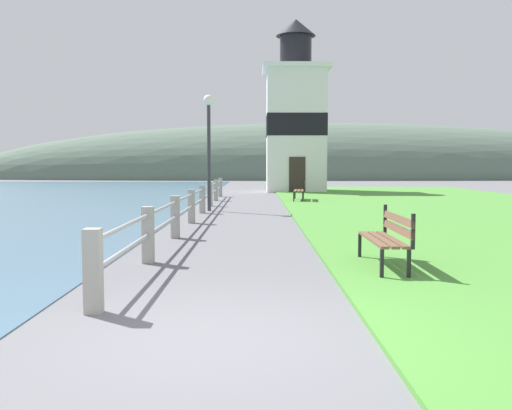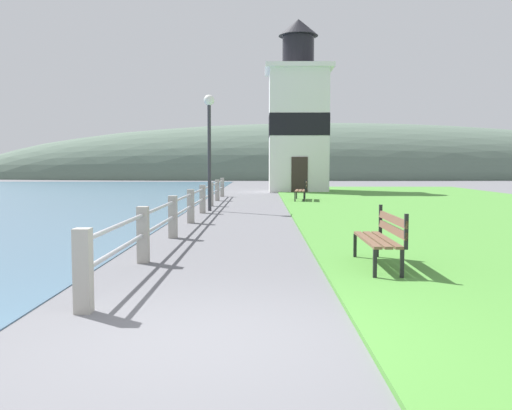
{
  "view_description": "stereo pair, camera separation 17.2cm",
  "coord_description": "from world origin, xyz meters",
  "views": [
    {
      "loc": [
        0.38,
        -5.08,
        1.62
      ],
      "look_at": [
        0.38,
        13.12,
        0.3
      ],
      "focal_mm": 40.0,
      "sensor_mm": 36.0,
      "label": 1
    },
    {
      "loc": [
        0.55,
        -5.08,
        1.62
      ],
      "look_at": [
        0.38,
        13.12,
        0.3
      ],
      "focal_mm": 40.0,
      "sensor_mm": 36.0,
      "label": 2
    }
  ],
  "objects": [
    {
      "name": "park_bench_midway",
      "position": [
        2.31,
        19.35,
        0.54
      ],
      "size": [
        0.65,
        1.93,
        0.94
      ],
      "rotation": [
        0.0,
        0.0,
        3.04
      ],
      "color": "brown",
      "rests_on": "ground_plane"
    },
    {
      "name": "grass_verge",
      "position": [
        7.48,
        13.51,
        0.03
      ],
      "size": [
        12.0,
        40.53,
        0.06
      ],
      "color": "#4C8E38",
      "rests_on": "ground_plane"
    },
    {
      "name": "ground_plane",
      "position": [
        0.0,
        0.0,
        0.0
      ],
      "size": [
        160.0,
        160.0,
        0.0
      ],
      "primitive_type": "plane",
      "color": "slate"
    },
    {
      "name": "seawall_railing",
      "position": [
        -1.38,
        11.98,
        0.53
      ],
      "size": [
        0.18,
        22.15,
        0.92
      ],
      "color": "#A8A399",
      "rests_on": "ground_plane"
    },
    {
      "name": "lighthouse",
      "position": [
        2.66,
        28.13,
        4.16
      ],
      "size": [
        3.8,
        3.8,
        9.87
      ],
      "color": "white",
      "rests_on": "ground_plane"
    },
    {
      "name": "distant_hillside",
      "position": [
        8.0,
        57.02,
        0.0
      ],
      "size": [
        80.0,
        16.0,
        12.0
      ],
      "color": "#566B5B",
      "rests_on": "ground_plane"
    },
    {
      "name": "lamp_post",
      "position": [
        -1.23,
        14.46,
        2.74
      ],
      "size": [
        0.36,
        0.36,
        3.96
      ],
      "color": "#333338",
      "rests_on": "ground_plane"
    },
    {
      "name": "park_bench_near",
      "position": [
        2.39,
        3.53,
        0.54
      ],
      "size": [
        0.48,
        1.79,
        0.94
      ],
      "rotation": [
        0.0,
        0.0,
        3.13
      ],
      "color": "brown",
      "rests_on": "ground_plane"
    }
  ]
}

